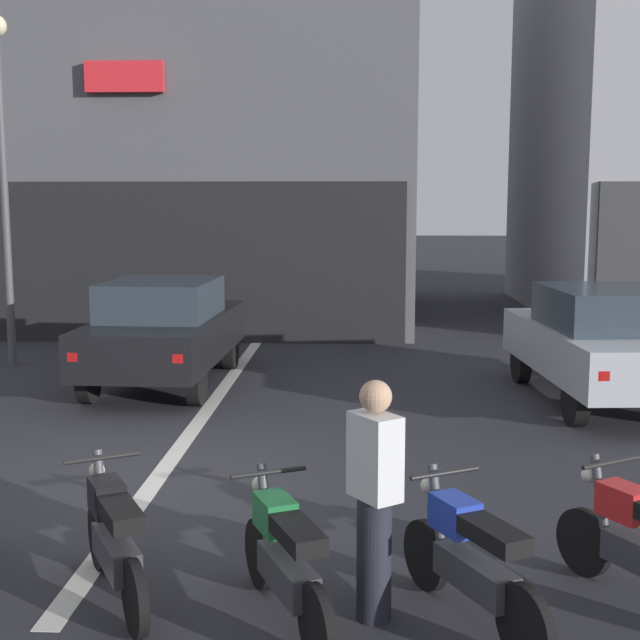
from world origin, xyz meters
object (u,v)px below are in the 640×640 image
motorcycle_green_row_centre (285,558)px  person_by_motorcycles (375,499)px  car_black_crossing_near (164,328)px  car_silver_parked_kerbside (602,341)px  motorcycle_black_row_left_mid (114,538)px  street_lamp (2,152)px  motorcycle_blue_row_right_mid (470,558)px

motorcycle_green_row_centre → person_by_motorcycles: size_ratio=0.93×
motorcycle_green_row_centre → car_black_crossing_near: bearing=108.9°
car_black_crossing_near → car_silver_parked_kerbside: 6.46m
car_silver_parked_kerbside → motorcycle_black_row_left_mid: 8.11m
street_lamp → motorcycle_blue_row_right_mid: (6.79, -8.76, -3.18)m
motorcycle_black_row_left_mid → motorcycle_blue_row_right_mid: size_ratio=0.99×
car_black_crossing_near → car_silver_parked_kerbside: bearing=-7.2°
car_black_crossing_near → motorcycle_blue_row_right_mid: (3.76, -7.30, -0.43)m
street_lamp → person_by_motorcycles: street_lamp is taller
motorcycle_green_row_centre → person_by_motorcycles: bearing=7.6°
car_silver_parked_kerbside → person_by_motorcycles: person_by_motorcycles is taller
car_silver_parked_kerbside → motorcycle_blue_row_right_mid: car_silver_parked_kerbside is taller
motorcycle_black_row_left_mid → motorcycle_blue_row_right_mid: bearing=-5.3°
car_silver_parked_kerbside → motorcycle_green_row_centre: size_ratio=2.73×
car_silver_parked_kerbside → motorcycle_green_row_centre: car_silver_parked_kerbside is taller
motorcycle_green_row_centre → motorcycle_black_row_left_mid: bearing=167.2°
car_black_crossing_near → street_lamp: 4.34m
street_lamp → person_by_motorcycles: bearing=-54.9°
motorcycle_green_row_centre → person_by_motorcycles: (0.60, 0.08, 0.40)m
street_lamp → motorcycle_green_row_centre: 10.88m
car_black_crossing_near → car_silver_parked_kerbside: size_ratio=0.98×
motorcycle_black_row_left_mid → motorcycle_green_row_centre: (1.25, -0.28, 0.00)m
motorcycle_black_row_left_mid → car_black_crossing_near: bearing=100.1°
car_silver_parked_kerbside → motorcycle_black_row_left_mid: car_silver_parked_kerbside is taller
street_lamp → motorcycle_blue_row_right_mid: bearing=-52.2°
car_silver_parked_kerbside → person_by_motorcycles: bearing=-117.0°
car_black_crossing_near → motorcycle_black_row_left_mid: size_ratio=2.77×
car_black_crossing_near → person_by_motorcycles: size_ratio=2.49×
car_black_crossing_near → motorcycle_blue_row_right_mid: car_black_crossing_near is taller
car_black_crossing_near → motorcycle_black_row_left_mid: bearing=-79.9°
car_black_crossing_near → street_lamp: (-3.02, 1.46, 2.75)m
person_by_motorcycles → car_black_crossing_near: bearing=113.2°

